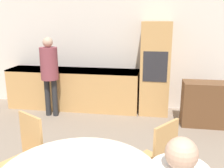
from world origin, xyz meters
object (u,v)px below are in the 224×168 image
(person_standing, at_px, (49,68))
(bowl_far, at_px, (134,168))
(bowl_centre, at_px, (83,161))
(oven_unit, at_px, (155,69))
(chair_far_right, at_px, (157,159))
(sideboard, at_px, (208,104))
(chair_far_left, at_px, (25,155))

(person_standing, height_order, bowl_far, person_standing)
(person_standing, distance_m, bowl_centre, 3.17)
(person_standing, bearing_deg, bowl_centre, -62.26)
(oven_unit, height_order, chair_far_right, oven_unit)
(oven_unit, distance_m, bowl_far, 3.36)
(oven_unit, xyz_separation_m, chair_far_right, (0.03, -2.81, -0.41))
(sideboard, relative_size, chair_far_right, 0.97)
(oven_unit, relative_size, person_standing, 1.18)
(chair_far_left, xyz_separation_m, chair_far_right, (1.40, 0.14, 0.00))
(chair_far_right, height_order, bowl_centre, chair_far_right)
(sideboard, bearing_deg, oven_unit, 152.89)
(chair_far_right, bearing_deg, sideboard, -165.71)
(chair_far_left, relative_size, bowl_centre, 6.70)
(chair_far_left, height_order, chair_far_right, same)
(sideboard, height_order, bowl_centre, sideboard)
(sideboard, relative_size, bowl_far, 5.01)
(person_standing, xyz_separation_m, bowl_far, (1.91, -2.83, -0.23))
(bowl_centre, height_order, bowl_far, bowl_centre)
(oven_unit, height_order, bowl_centre, oven_unit)
(oven_unit, distance_m, bowl_centre, 3.38)
(bowl_far, bearing_deg, person_standing, 124.09)
(chair_far_right, relative_size, bowl_far, 5.15)
(oven_unit, distance_m, sideboard, 1.25)
(sideboard, height_order, chair_far_right, chair_far_right)
(person_standing, relative_size, bowl_centre, 11.09)
(oven_unit, distance_m, chair_far_right, 2.84)
(sideboard, bearing_deg, chair_far_left, -134.28)
(oven_unit, height_order, person_standing, oven_unit)
(chair_far_right, height_order, person_standing, person_standing)
(chair_far_left, height_order, bowl_far, chair_far_left)
(chair_far_right, relative_size, bowl_centre, 6.70)
(bowl_far, bearing_deg, bowl_centre, 176.16)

